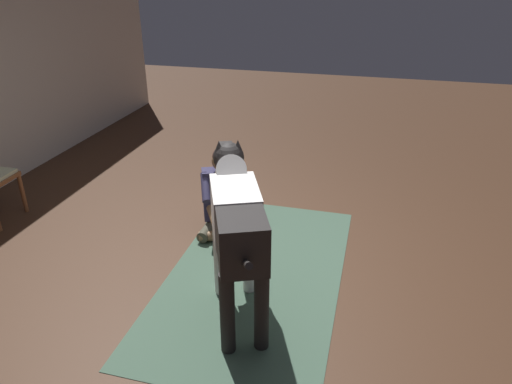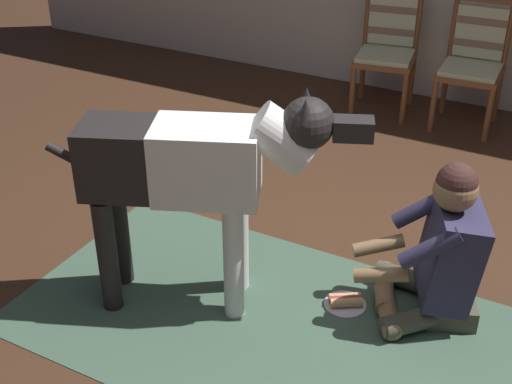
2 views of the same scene
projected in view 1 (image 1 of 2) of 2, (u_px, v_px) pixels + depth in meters
The scene contains 5 objects.
ground_plane at pixel (242, 264), 4.12m from camera, with size 15.99×15.99×0.00m, color #432A1A.
area_rug at pixel (255, 275), 3.97m from camera, with size 2.55×1.42×0.01m, color #405B48.
person_sitting_on_floor at pixel (224, 197), 4.52m from camera, with size 0.69×0.62×0.85m.
large_dog at pixel (236, 219), 3.28m from camera, with size 1.44×0.72×1.17m.
hot_dog_on_plate at pixel (229, 250), 4.28m from camera, with size 0.22×0.22×0.06m.
Camera 1 is at (-3.28, -0.99, 2.38)m, focal length 32.96 mm.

